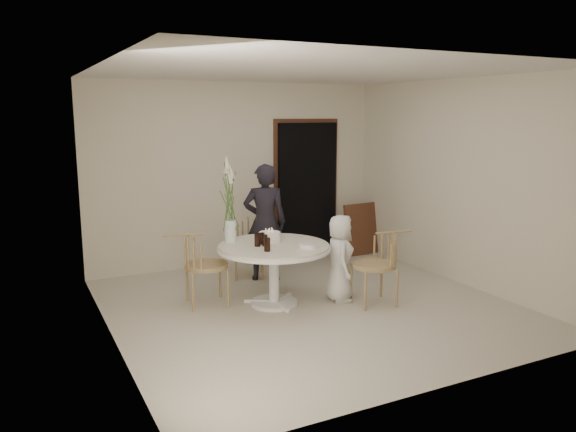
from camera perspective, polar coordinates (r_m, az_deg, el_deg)
name	(u,v)px	position (r m, az deg, el deg)	size (l,w,h in m)	color
ground	(310,306)	(6.73, 2.24, -9.12)	(4.50, 4.50, 0.00)	beige
room_shell	(311,170)	(6.37, 2.35, 4.74)	(4.50, 4.50, 4.50)	silver
doorway	(307,190)	(8.90, 1.95, 2.67)	(1.00, 0.10, 2.10)	black
door_trim	(306,186)	(8.92, 1.83, 3.09)	(1.12, 0.03, 2.22)	brown
table	(274,254)	(6.61, -1.43, -3.89)	(1.33, 1.33, 0.73)	white
picture_frame	(361,229)	(9.11, 7.46, -1.32)	(0.62, 0.04, 0.82)	brown
chair_far	(249,240)	(7.86, -4.02, -2.41)	(0.54, 0.56, 0.78)	#A18757
chair_right	(384,257)	(6.77, 9.72, -4.09)	(0.57, 0.54, 0.88)	#A18757
chair_left	(196,259)	(6.66, -9.35, -4.28)	(0.57, 0.53, 0.89)	#A18757
girl	(265,222)	(7.58, -2.37, -0.64)	(0.58, 0.38, 1.59)	black
boy	(340,258)	(6.80, 5.30, -4.28)	(0.52, 0.34, 1.06)	silver
birthday_cake	(270,237)	(6.70, -1.88, -2.16)	(0.26, 0.26, 0.17)	white
cola_tumbler_a	(265,240)	(6.51, -2.38, -2.48)	(0.06, 0.06, 0.13)	black
cola_tumbler_b	(267,245)	(6.26, -2.13, -2.93)	(0.07, 0.07, 0.15)	black
cola_tumbler_c	(257,240)	(6.50, -3.13, -2.44)	(0.07, 0.07, 0.15)	black
cola_tumbler_d	(262,238)	(6.60, -2.66, -2.29)	(0.06, 0.06, 0.14)	black
plate_stack	(308,246)	(6.42, 2.07, -3.02)	(0.22, 0.22, 0.05)	white
flower_vase	(230,203)	(6.68, -5.95, 1.28)	(0.14, 0.14, 1.04)	white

